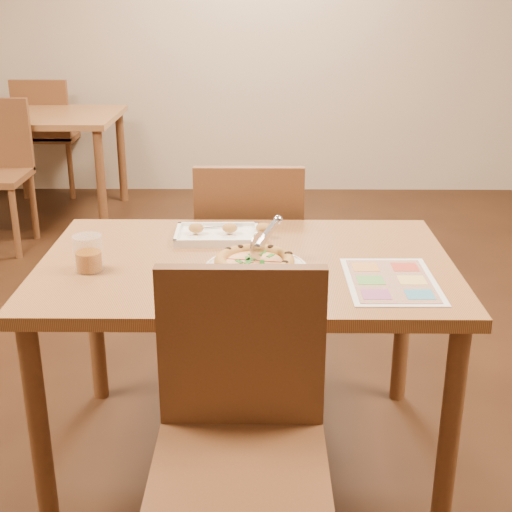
{
  "coord_description": "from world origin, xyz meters",
  "views": [
    {
      "loc": [
        0.05,
        -2.1,
        1.52
      ],
      "look_at": [
        0.03,
        -0.09,
        0.77
      ],
      "focal_mm": 50.0,
      "sensor_mm": 36.0,
      "label": 1
    }
  ],
  "objects_px": {
    "plate": "(256,269)",
    "menu": "(391,281)",
    "chair_near": "(241,407)",
    "dining_table": "(246,285)",
    "bg_table": "(24,126)",
    "appetizer_tray": "(220,235)",
    "chair_far": "(250,243)",
    "pizza_cutter": "(264,238)",
    "glass_tumbler": "(88,256)",
    "bg_chair_far": "(46,123)",
    "pizza": "(255,262)"
  },
  "relations": [
    {
      "from": "chair_far",
      "to": "glass_tumbler",
      "type": "height_order",
      "value": "chair_far"
    },
    {
      "from": "plate",
      "to": "glass_tumbler",
      "type": "bearing_deg",
      "value": 179.64
    },
    {
      "from": "bg_chair_far",
      "to": "pizza",
      "type": "xyz_separation_m",
      "value": [
        1.63,
        -3.39,
        0.18
      ]
    },
    {
      "from": "chair_far",
      "to": "plate",
      "type": "relative_size",
      "value": 1.51
    },
    {
      "from": "appetizer_tray",
      "to": "dining_table",
      "type": "bearing_deg",
      "value": -65.87
    },
    {
      "from": "chair_far",
      "to": "bg_chair_far",
      "type": "height_order",
      "value": "same"
    },
    {
      "from": "pizza",
      "to": "pizza_cutter",
      "type": "height_order",
      "value": "pizza_cutter"
    },
    {
      "from": "bg_table",
      "to": "menu",
      "type": "bearing_deg",
      "value": -55.63
    },
    {
      "from": "pizza_cutter",
      "to": "glass_tumbler",
      "type": "relative_size",
      "value": 1.44
    },
    {
      "from": "chair_near",
      "to": "plate",
      "type": "xyz_separation_m",
      "value": [
        0.03,
        0.51,
        0.16
      ]
    },
    {
      "from": "dining_table",
      "to": "glass_tumbler",
      "type": "height_order",
      "value": "glass_tumbler"
    },
    {
      "from": "bg_table",
      "to": "bg_chair_far",
      "type": "height_order",
      "value": "bg_chair_far"
    },
    {
      "from": "chair_far",
      "to": "bg_table",
      "type": "height_order",
      "value": "chair_far"
    },
    {
      "from": "bg_table",
      "to": "appetizer_tray",
      "type": "xyz_separation_m",
      "value": [
        1.5,
        -2.59,
        0.1
      ]
    },
    {
      "from": "bg_table",
      "to": "appetizer_tray",
      "type": "bearing_deg",
      "value": -59.82
    },
    {
      "from": "chair_far",
      "to": "bg_table",
      "type": "bearing_deg",
      "value": -53.95
    },
    {
      "from": "bg_chair_far",
      "to": "glass_tumbler",
      "type": "relative_size",
      "value": 4.22
    },
    {
      "from": "plate",
      "to": "menu",
      "type": "bearing_deg",
      "value": -10.91
    },
    {
      "from": "chair_near",
      "to": "dining_table",
      "type": "bearing_deg",
      "value": 90.0
    },
    {
      "from": "plate",
      "to": "chair_near",
      "type": "bearing_deg",
      "value": -93.65
    },
    {
      "from": "appetizer_tray",
      "to": "pizza_cutter",
      "type": "bearing_deg",
      "value": -59.41
    },
    {
      "from": "chair_far",
      "to": "pizza",
      "type": "xyz_separation_m",
      "value": [
        0.03,
        -0.69,
        0.18
      ]
    },
    {
      "from": "bg_table",
      "to": "chair_far",
      "type": "bearing_deg",
      "value": -53.95
    },
    {
      "from": "chair_far",
      "to": "pizza_cutter",
      "type": "height_order",
      "value": "chair_far"
    },
    {
      "from": "bg_table",
      "to": "appetizer_tray",
      "type": "height_order",
      "value": "appetizer_tray"
    },
    {
      "from": "appetizer_tray",
      "to": "glass_tumbler",
      "type": "relative_size",
      "value": 2.96
    },
    {
      "from": "chair_near",
      "to": "bg_chair_far",
      "type": "relative_size",
      "value": 1.0
    },
    {
      "from": "bg_chair_far",
      "to": "appetizer_tray",
      "type": "distance_m",
      "value": 3.44
    },
    {
      "from": "dining_table",
      "to": "pizza_cutter",
      "type": "distance_m",
      "value": 0.19
    },
    {
      "from": "menu",
      "to": "pizza",
      "type": "bearing_deg",
      "value": 168.36
    },
    {
      "from": "glass_tumbler",
      "to": "menu",
      "type": "bearing_deg",
      "value": -5.04
    },
    {
      "from": "bg_table",
      "to": "pizza_cutter",
      "type": "height_order",
      "value": "pizza_cutter"
    },
    {
      "from": "bg_chair_far",
      "to": "pizza",
      "type": "height_order",
      "value": "bg_chair_far"
    },
    {
      "from": "appetizer_tray",
      "to": "glass_tumbler",
      "type": "distance_m",
      "value": 0.49
    },
    {
      "from": "pizza",
      "to": "dining_table",
      "type": "bearing_deg",
      "value": 108.23
    },
    {
      "from": "dining_table",
      "to": "bg_table",
      "type": "height_order",
      "value": "same"
    },
    {
      "from": "dining_table",
      "to": "chair_near",
      "type": "height_order",
      "value": "chair_near"
    },
    {
      "from": "plate",
      "to": "appetizer_tray",
      "type": "distance_m",
      "value": 0.33
    },
    {
      "from": "bg_table",
      "to": "appetizer_tray",
      "type": "distance_m",
      "value": 2.99
    },
    {
      "from": "bg_chair_far",
      "to": "plate",
      "type": "xyz_separation_m",
      "value": [
        1.63,
        -3.39,
        0.16
      ]
    },
    {
      "from": "bg_table",
      "to": "menu",
      "type": "xyz_separation_m",
      "value": [
        2.03,
        -2.97,
        0.09
      ]
    },
    {
      "from": "appetizer_tray",
      "to": "glass_tumbler",
      "type": "xyz_separation_m",
      "value": [
        -0.38,
        -0.3,
        0.03
      ]
    },
    {
      "from": "chair_near",
      "to": "menu",
      "type": "xyz_separation_m",
      "value": [
        0.43,
        0.43,
        0.16
      ]
    },
    {
      "from": "dining_table",
      "to": "bg_chair_far",
      "type": "height_order",
      "value": "bg_chair_far"
    },
    {
      "from": "pizza_cutter",
      "to": "pizza",
      "type": "bearing_deg",
      "value": 171.5
    },
    {
      "from": "plate",
      "to": "pizza",
      "type": "relative_size",
      "value": 1.26
    },
    {
      "from": "dining_table",
      "to": "chair_near",
      "type": "relative_size",
      "value": 2.77
    },
    {
      "from": "bg_table",
      "to": "plate",
      "type": "relative_size",
      "value": 4.19
    },
    {
      "from": "chair_far",
      "to": "bg_chair_far",
      "type": "distance_m",
      "value": 3.14
    },
    {
      "from": "dining_table",
      "to": "chair_near",
      "type": "distance_m",
      "value": 0.61
    }
  ]
}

